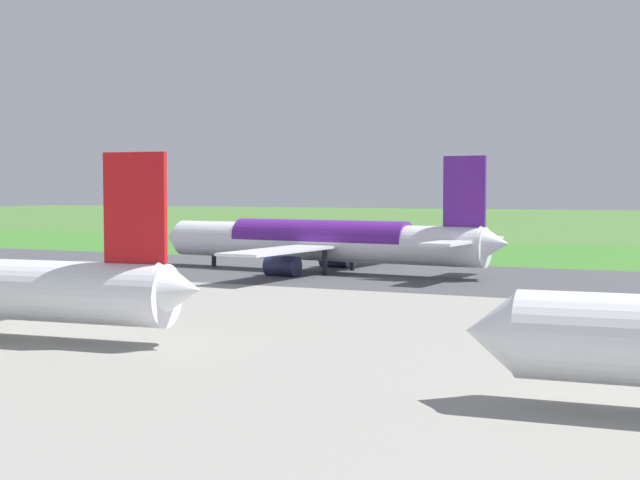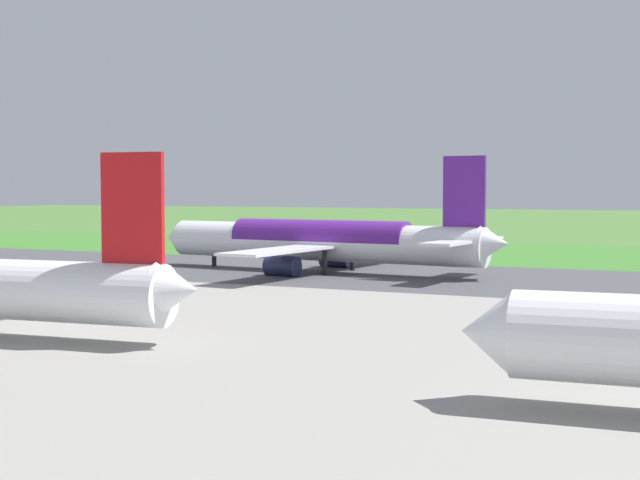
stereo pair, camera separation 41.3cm
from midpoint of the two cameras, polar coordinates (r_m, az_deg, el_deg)
ground_plane at (r=124.44m, az=-0.40°, el=-2.06°), size 800.00×800.00×0.00m
runway_asphalt at (r=124.44m, az=-0.40°, el=-2.05°), size 600.00×37.97×0.06m
grass_verge_foreground at (r=158.83m, az=5.34°, el=-0.91°), size 600.00×80.00×0.04m
airliner_main at (r=123.62m, az=0.06°, el=-0.07°), size 54.15×44.34×15.88m
no_stopping_sign at (r=171.35m, az=-0.73°, el=-0.02°), size 0.60×0.10×2.96m
traffic_cone_orange at (r=170.19m, az=-2.29°, el=-0.53°), size 0.40×0.40×0.55m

